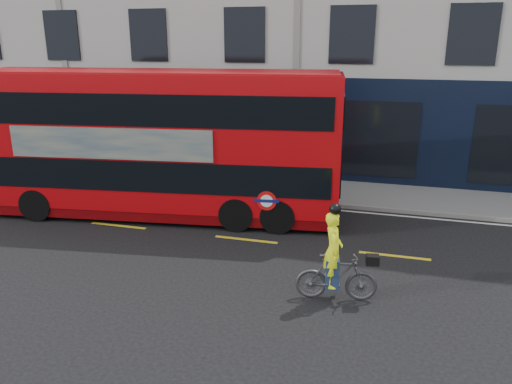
% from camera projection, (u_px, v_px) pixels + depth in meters
% --- Properties ---
extents(ground, '(120.00, 120.00, 0.00)m').
position_uv_depth(ground, '(229.00, 262.00, 12.51)').
color(ground, black).
rests_on(ground, ground).
extents(pavement, '(60.00, 3.00, 0.12)m').
position_uv_depth(pavement, '(285.00, 188.00, 18.47)').
color(pavement, gray).
rests_on(pavement, ground).
extents(kerb, '(60.00, 0.12, 0.13)m').
position_uv_depth(kerb, '(276.00, 200.00, 17.09)').
color(kerb, gray).
rests_on(kerb, ground).
extents(road_edge_line, '(58.00, 0.10, 0.01)m').
position_uv_depth(road_edge_line, '(274.00, 205.00, 16.83)').
color(road_edge_line, silver).
rests_on(road_edge_line, ground).
extents(lane_dashes, '(58.00, 0.12, 0.01)m').
position_uv_depth(lane_dashes, '(246.00, 240.00, 13.89)').
color(lane_dashes, yellow).
rests_on(lane_dashes, ground).
extents(bus, '(11.31, 3.96, 4.47)m').
position_uv_depth(bus, '(160.00, 143.00, 15.30)').
color(bus, '#B8070C').
rests_on(bus, ground).
extents(cyclist, '(1.78, 0.77, 2.16)m').
position_uv_depth(cyclist, '(336.00, 268.00, 10.51)').
color(cyclist, '#444549').
rests_on(cyclist, ground).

